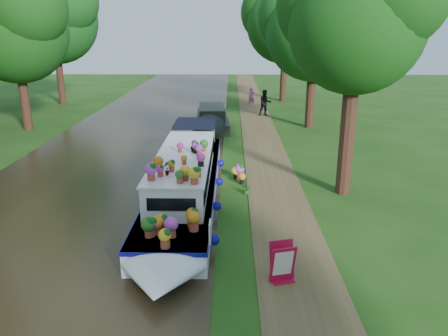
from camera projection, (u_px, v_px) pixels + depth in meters
ground at (248, 225)px, 14.29m from camera, size 100.00×100.00×0.00m
canal_water at (66, 223)px, 14.38m from camera, size 10.00×100.00×0.02m
towpath at (284, 224)px, 14.27m from camera, size 2.20×100.00×0.03m
plant_boat at (184, 181)px, 15.80m from camera, size 2.29×13.52×2.30m
tree_near_overhang at (357, 14)px, 15.15m from camera, size 5.52×5.28×8.99m
tree_near_mid at (314, 24)px, 26.63m from camera, size 6.90×6.60×9.40m
tree_near_far at (285, 18)px, 36.94m from camera, size 7.59×7.26×10.30m
tree_far_c at (14, 22)px, 25.95m from camera, size 7.13×6.82×9.59m
tree_far_d at (53, 13)px, 35.25m from camera, size 8.05×7.70×10.85m
second_boat at (212, 119)px, 28.36m from camera, size 2.42×7.24×1.38m
sandwich_board at (282, 264)px, 10.94m from camera, size 0.67×0.65×1.01m
pedestrian_pink at (251, 97)px, 35.99m from camera, size 0.64×0.52×1.52m
pedestrian_dark at (265, 103)px, 31.89m from camera, size 1.03×0.87×1.89m
verge_plant at (247, 189)px, 16.88m from camera, size 0.45×0.41×0.44m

